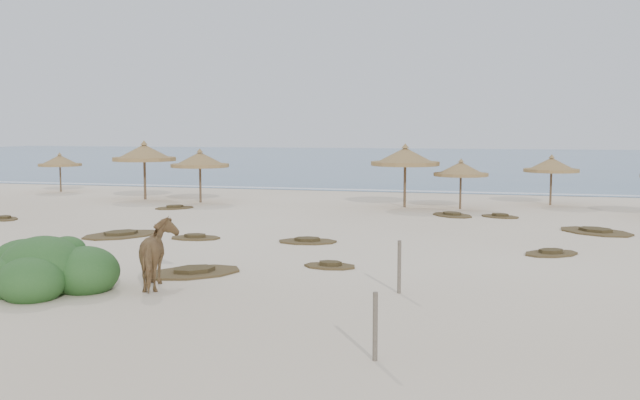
{
  "coord_description": "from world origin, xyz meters",
  "views": [
    {
      "loc": [
        7.92,
        -17.44,
        3.77
      ],
      "look_at": [
        1.94,
        5.0,
        1.47
      ],
      "focal_mm": 40.0,
      "sensor_mm": 36.0,
      "label": 1
    }
  ],
  "objects_px": {
    "palapa_0": "(60,161)",
    "palapa_1": "(144,154)",
    "bush": "(46,270)",
    "horse": "(159,254)"
  },
  "relations": [
    {
      "from": "palapa_1",
      "to": "horse",
      "type": "bearing_deg",
      "value": -60.48
    },
    {
      "from": "bush",
      "to": "palapa_1",
      "type": "bearing_deg",
      "value": 112.83
    },
    {
      "from": "palapa_0",
      "to": "bush",
      "type": "bearing_deg",
      "value": -55.81
    },
    {
      "from": "palapa_0",
      "to": "horse",
      "type": "xyz_separation_m",
      "value": [
        18.31,
        -22.39,
        -1.05
      ]
    },
    {
      "from": "palapa_0",
      "to": "palapa_1",
      "type": "relative_size",
      "value": 0.69
    },
    {
      "from": "palapa_1",
      "to": "bush",
      "type": "height_order",
      "value": "palapa_1"
    },
    {
      "from": "palapa_0",
      "to": "palapa_1",
      "type": "xyz_separation_m",
      "value": [
        7.28,
        -2.91,
        0.62
      ]
    },
    {
      "from": "bush",
      "to": "horse",
      "type": "bearing_deg",
      "value": 23.27
    },
    {
      "from": "palapa_1",
      "to": "horse",
      "type": "xyz_separation_m",
      "value": [
        11.03,
        -19.48,
        -1.67
      ]
    },
    {
      "from": "palapa_0",
      "to": "bush",
      "type": "xyz_separation_m",
      "value": [
        15.91,
        -23.42,
        -1.37
      ]
    }
  ]
}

